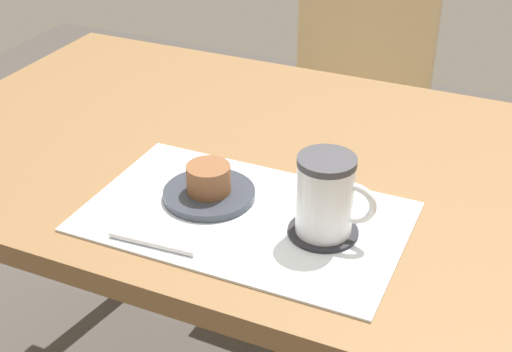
{
  "coord_description": "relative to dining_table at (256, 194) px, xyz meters",
  "views": [
    {
      "loc": [
        0.43,
        -0.97,
        1.35
      ],
      "look_at": [
        0.07,
        -0.15,
        0.81
      ],
      "focal_mm": 50.0,
      "sensor_mm": 36.0,
      "label": 1
    }
  ],
  "objects": [
    {
      "name": "wooden_chair",
      "position": [
        -0.06,
        0.73,
        -0.2
      ],
      "size": [
        0.43,
        0.43,
        0.83
      ],
      "rotation": [
        0.0,
        0.0,
        3.11
      ],
      "color": "#D1B27F",
      "rests_on": "ground_plane"
    },
    {
      "name": "pastry_plate",
      "position": [
        -0.01,
        -0.16,
        0.09
      ],
      "size": [
        0.14,
        0.14,
        0.01
      ],
      "primitive_type": "cylinder",
      "color": "#333842",
      "rests_on": "placemat"
    },
    {
      "name": "placemat",
      "position": [
        0.07,
        -0.19,
        0.09
      ],
      "size": [
        0.47,
        0.28,
        0.0
      ],
      "primitive_type": "cube",
      "color": "white",
      "rests_on": "dining_table"
    },
    {
      "name": "coffee_mug",
      "position": [
        0.19,
        -0.18,
        0.15
      ],
      "size": [
        0.11,
        0.08,
        0.12
      ],
      "color": "white",
      "rests_on": "coffee_coaster"
    },
    {
      "name": "pastry",
      "position": [
        -0.01,
        -0.16,
        0.12
      ],
      "size": [
        0.07,
        0.07,
        0.04
      ],
      "primitive_type": "cylinder",
      "color": "brown",
      "rests_on": "pastry_plate"
    },
    {
      "name": "teaspoon",
      "position": [
        -0.02,
        -0.31,
        0.09
      ],
      "size": [
        0.13,
        0.02,
        0.01
      ],
      "primitive_type": "cylinder",
      "rotation": [
        0.0,
        1.57,
        0.06
      ],
      "color": "silver",
      "rests_on": "placemat"
    },
    {
      "name": "dining_table",
      "position": [
        0.0,
        0.0,
        0.0
      ],
      "size": [
        1.23,
        0.77,
        0.76
      ],
      "color": "brown",
      "rests_on": "ground_plane"
    },
    {
      "name": "coffee_coaster",
      "position": [
        0.18,
        -0.18,
        0.09
      ],
      "size": [
        0.1,
        0.1,
        0.0
      ],
      "primitive_type": "cylinder",
      "color": "#232328",
      "rests_on": "placemat"
    }
  ]
}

